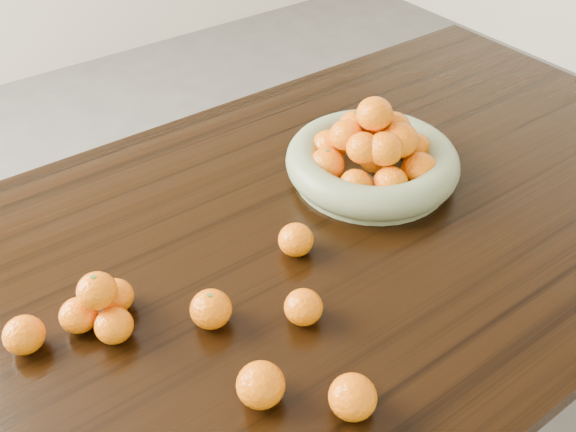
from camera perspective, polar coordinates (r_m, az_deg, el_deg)
dining_table at (r=1.22m, az=-0.46°, el=-5.67°), size 2.00×1.00×0.75m
fruit_bowl at (r=1.30m, az=7.54°, el=5.20°), size 0.35×0.35×0.18m
orange_pyramid at (r=1.03m, az=-16.27°, el=-7.73°), size 0.12×0.12×0.10m
loose_orange_0 at (r=1.01m, az=-6.86°, el=-8.22°), size 0.07×0.07×0.06m
loose_orange_1 at (r=0.91m, az=-2.45°, el=-14.77°), size 0.07×0.07×0.06m
loose_orange_2 at (r=1.01m, az=1.38°, el=-8.10°), size 0.06×0.06×0.06m
loose_orange_3 at (r=1.05m, az=-22.41°, el=-9.74°), size 0.06×0.06×0.06m
loose_orange_4 at (r=0.91m, az=5.76°, el=-15.72°), size 0.07×0.07×0.06m
loose_orange_5 at (r=1.12m, az=0.71°, el=-2.13°), size 0.06×0.06×0.06m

